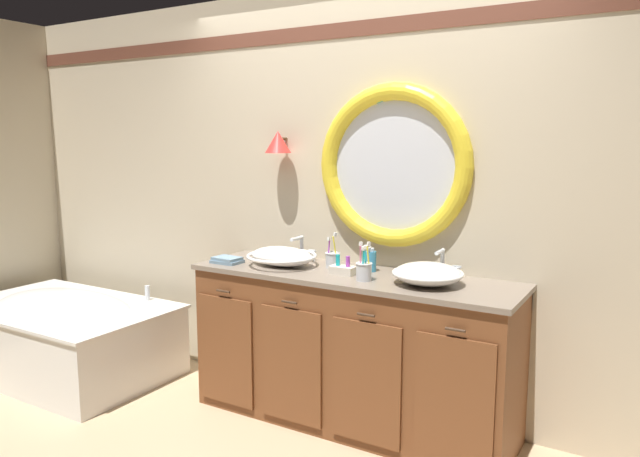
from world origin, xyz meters
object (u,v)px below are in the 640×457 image
(soap_dispenser, at_px, (371,261))
(toiletry_basket, at_px, (343,269))
(bathtub, at_px, (65,331))
(sink_basin_right, at_px, (428,274))
(folded_hand_towel, at_px, (227,260))
(toothbrush_holder_right, at_px, (364,270))
(toothbrush_holder_left, at_px, (333,259))
(sink_basin_left, at_px, (282,256))

(soap_dispenser, bearing_deg, toiletry_basket, -123.07)
(bathtub, height_order, sink_basin_right, sink_basin_right)
(folded_hand_towel, bearing_deg, toothbrush_holder_right, 1.06)
(bathtub, distance_m, toothbrush_holder_left, 2.10)
(sink_basin_left, xyz_separation_m, toiletry_basket, (0.44, -0.02, -0.03))
(sink_basin_right, xyz_separation_m, folded_hand_towel, (-1.28, -0.11, -0.04))
(toiletry_basket, bearing_deg, folded_hand_towel, -173.38)
(bathtub, relative_size, toothbrush_holder_left, 7.10)
(bathtub, height_order, toiletry_basket, toiletry_basket)
(toothbrush_holder_right, height_order, folded_hand_towel, toothbrush_holder_right)
(sink_basin_right, relative_size, toothbrush_holder_right, 1.76)
(bathtub, relative_size, toothbrush_holder_right, 7.12)
(toothbrush_holder_left, height_order, toothbrush_holder_right, same)
(sink_basin_right, bearing_deg, folded_hand_towel, -175.04)
(sink_basin_right, height_order, soap_dispenser, soap_dispenser)
(soap_dispenser, bearing_deg, sink_basin_right, -18.41)
(soap_dispenser, xyz_separation_m, folded_hand_towel, (-0.88, -0.24, -0.05))
(sink_basin_left, height_order, toiletry_basket, sink_basin_left)
(soap_dispenser, distance_m, folded_hand_towel, 0.91)
(toothbrush_holder_right, relative_size, soap_dispenser, 1.46)
(toothbrush_holder_left, distance_m, toothbrush_holder_right, 0.37)
(sink_basin_left, bearing_deg, soap_dispenser, 13.97)
(bathtub, relative_size, folded_hand_towel, 8.49)
(soap_dispenser, relative_size, toiletry_basket, 1.03)
(folded_hand_towel, relative_size, toiletry_basket, 1.26)
(sink_basin_left, distance_m, toothbrush_holder_right, 0.62)
(toothbrush_holder_left, bearing_deg, folded_hand_towel, -160.64)
(toothbrush_holder_left, height_order, toiletry_basket, toothbrush_holder_left)
(sink_basin_right, distance_m, folded_hand_towel, 1.28)
(sink_basin_left, relative_size, soap_dispenser, 2.91)
(sink_basin_left, xyz_separation_m, soap_dispenser, (0.54, 0.13, 0.01))
(toothbrush_holder_left, bearing_deg, toothbrush_holder_right, -33.14)
(toothbrush_holder_left, xyz_separation_m, toiletry_basket, (0.14, -0.13, -0.02))
(sink_basin_right, xyz_separation_m, soap_dispenser, (-0.40, 0.13, 0.01))
(toothbrush_holder_right, bearing_deg, sink_basin_left, 171.28)
(sink_basin_right, height_order, toothbrush_holder_right, toothbrush_holder_right)
(bathtub, distance_m, toothbrush_holder_right, 2.37)
(folded_hand_towel, bearing_deg, toiletry_basket, 6.62)
(bathtub, distance_m, soap_dispenser, 2.34)
(soap_dispenser, bearing_deg, bathtub, -167.41)
(sink_basin_right, bearing_deg, toothbrush_holder_right, -164.33)
(toothbrush_holder_left, bearing_deg, toiletry_basket, -42.82)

